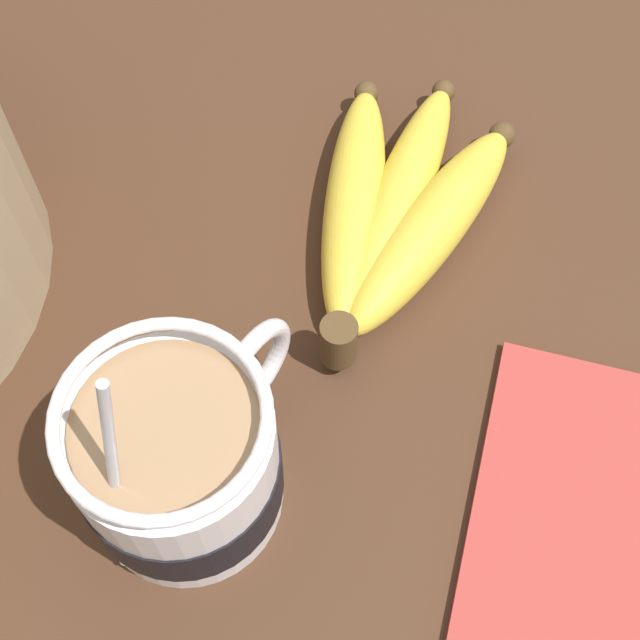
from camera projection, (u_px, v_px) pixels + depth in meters
table at (217, 429)px, 48.55cm from camera, size 126.55×126.55×3.11cm
coffee_mug at (180, 461)px, 41.27cm from camera, size 13.32×9.59×15.93cm
banana_bunch at (395, 212)px, 51.68cm from camera, size 20.78×12.26×4.08cm
napkin at (597, 524)px, 44.07cm from camera, size 20.66×17.54×0.60cm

